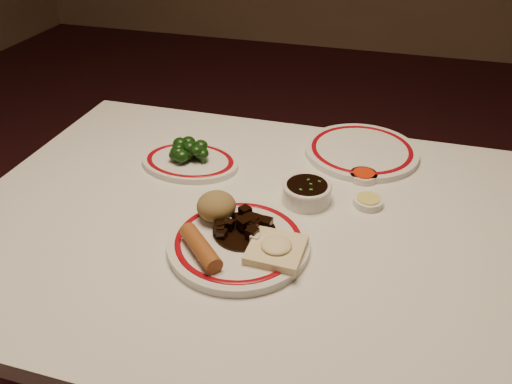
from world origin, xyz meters
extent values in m
cube|color=silver|center=(0.00, 0.00, 0.73)|extent=(1.20, 0.90, 0.04)
cylinder|color=black|center=(-0.54, 0.39, 0.35)|extent=(0.06, 0.06, 0.71)
cylinder|color=black|center=(0.54, 0.39, 0.35)|extent=(0.06, 0.06, 0.71)
cylinder|color=silver|center=(0.01, -0.10, 0.76)|extent=(0.33, 0.33, 0.02)
torus|color=maroon|center=(0.01, -0.10, 0.77)|extent=(0.29, 0.29, 0.00)
ellipsoid|color=olive|center=(-0.05, -0.05, 0.80)|extent=(0.08, 0.08, 0.06)
cylinder|color=#985425|center=(-0.04, -0.16, 0.78)|extent=(0.11, 0.11, 0.03)
cube|color=beige|center=(0.09, -0.12, 0.78)|extent=(0.10, 0.10, 0.02)
ellipsoid|color=beige|center=(0.09, -0.12, 0.79)|extent=(0.06, 0.06, 0.02)
cylinder|color=black|center=(0.01, -0.07, 0.77)|extent=(0.12, 0.12, 0.00)
cube|color=black|center=(-0.03, -0.09, 0.78)|extent=(0.02, 0.02, 0.02)
cube|color=black|center=(0.03, -0.07, 0.78)|extent=(0.03, 0.03, 0.02)
cube|color=black|center=(0.03, -0.06, 0.79)|extent=(0.02, 0.02, 0.02)
cube|color=black|center=(0.02, -0.06, 0.79)|extent=(0.02, 0.02, 0.02)
cube|color=black|center=(0.05, -0.05, 0.78)|extent=(0.02, 0.02, 0.02)
cube|color=black|center=(0.03, -0.07, 0.78)|extent=(0.02, 0.02, 0.02)
cube|color=black|center=(0.03, -0.08, 0.78)|extent=(0.03, 0.03, 0.02)
cube|color=black|center=(-0.02, -0.08, 0.78)|extent=(0.02, 0.02, 0.02)
cube|color=black|center=(0.03, -0.09, 0.78)|extent=(0.03, 0.03, 0.02)
cube|color=black|center=(0.00, -0.04, 0.79)|extent=(0.03, 0.03, 0.02)
cube|color=black|center=(-0.03, -0.08, 0.78)|extent=(0.03, 0.03, 0.02)
cube|color=black|center=(0.02, -0.05, 0.78)|extent=(0.03, 0.03, 0.02)
cube|color=black|center=(-0.02, -0.10, 0.78)|extent=(0.02, 0.02, 0.02)
cube|color=black|center=(0.00, -0.06, 0.78)|extent=(0.02, 0.02, 0.02)
cube|color=black|center=(0.01, -0.07, 0.79)|extent=(0.03, 0.03, 0.02)
cube|color=beige|center=(-0.02, -0.07, 0.78)|extent=(0.02, 0.02, 0.01)
cube|color=beige|center=(0.04, -0.10, 0.78)|extent=(0.02, 0.02, 0.01)
torus|color=maroon|center=(-0.20, 0.16, 0.77)|extent=(0.21, 0.21, 0.00)
cylinder|color=#23471C|center=(-0.21, 0.20, 0.77)|extent=(0.01, 0.01, 0.01)
ellipsoid|color=black|center=(-0.21, 0.20, 0.79)|extent=(0.03, 0.03, 0.03)
cylinder|color=#23471C|center=(-0.20, 0.16, 0.77)|extent=(0.01, 0.01, 0.01)
ellipsoid|color=black|center=(-0.20, 0.16, 0.79)|extent=(0.03, 0.03, 0.03)
cylinder|color=#23471C|center=(-0.21, 0.14, 0.77)|extent=(0.01, 0.01, 0.01)
ellipsoid|color=black|center=(-0.21, 0.14, 0.79)|extent=(0.04, 0.04, 0.03)
cylinder|color=#23471C|center=(-0.23, 0.14, 0.77)|extent=(0.01, 0.01, 0.01)
ellipsoid|color=black|center=(-0.23, 0.14, 0.78)|extent=(0.03, 0.03, 0.02)
cylinder|color=#23471C|center=(-0.21, 0.17, 0.77)|extent=(0.01, 0.01, 0.01)
ellipsoid|color=black|center=(-0.21, 0.17, 0.78)|extent=(0.03, 0.03, 0.03)
cylinder|color=#23471C|center=(-0.24, 0.19, 0.77)|extent=(0.01, 0.01, 0.01)
ellipsoid|color=black|center=(-0.24, 0.19, 0.78)|extent=(0.03, 0.03, 0.02)
cylinder|color=#23471C|center=(-0.18, 0.19, 0.77)|extent=(0.01, 0.01, 0.01)
ellipsoid|color=black|center=(-0.18, 0.19, 0.79)|extent=(0.03, 0.03, 0.03)
cylinder|color=#23471C|center=(-0.22, 0.15, 0.77)|extent=(0.01, 0.01, 0.01)
ellipsoid|color=black|center=(-0.22, 0.15, 0.79)|extent=(0.04, 0.04, 0.03)
cylinder|color=#23471C|center=(-0.17, 0.16, 0.77)|extent=(0.01, 0.01, 0.01)
ellipsoid|color=black|center=(-0.17, 0.16, 0.79)|extent=(0.03, 0.03, 0.03)
cylinder|color=#23471C|center=(-0.17, 0.17, 0.77)|extent=(0.01, 0.01, 0.01)
ellipsoid|color=black|center=(-0.17, 0.17, 0.78)|extent=(0.04, 0.04, 0.03)
cylinder|color=#23471C|center=(-0.16, 0.16, 0.77)|extent=(0.01, 0.01, 0.01)
ellipsoid|color=black|center=(-0.16, 0.16, 0.79)|extent=(0.03, 0.03, 0.02)
cylinder|color=#23471C|center=(-0.18, 0.18, 0.77)|extent=(0.01, 0.01, 0.01)
ellipsoid|color=black|center=(-0.18, 0.18, 0.79)|extent=(0.03, 0.03, 0.03)
cylinder|color=#23471C|center=(-0.21, 0.16, 0.77)|extent=(0.01, 0.01, 0.01)
ellipsoid|color=black|center=(-0.21, 0.16, 0.79)|extent=(0.04, 0.04, 0.03)
ellipsoid|color=black|center=(-0.20, 0.16, 0.79)|extent=(0.02, 0.02, 0.02)
ellipsoid|color=black|center=(-0.22, 0.15, 0.80)|extent=(0.02, 0.02, 0.02)
ellipsoid|color=black|center=(-0.20, 0.16, 0.79)|extent=(0.04, 0.04, 0.03)
ellipsoid|color=black|center=(-0.22, 0.17, 0.80)|extent=(0.03, 0.03, 0.03)
ellipsoid|color=black|center=(-0.19, 0.16, 0.80)|extent=(0.03, 0.03, 0.03)
ellipsoid|color=black|center=(-0.18, 0.16, 0.80)|extent=(0.03, 0.03, 0.02)
cylinder|color=silver|center=(0.10, 0.09, 0.77)|extent=(0.10, 0.10, 0.04)
cylinder|color=black|center=(0.10, 0.09, 0.79)|extent=(0.09, 0.09, 0.00)
cylinder|color=silver|center=(0.21, 0.21, 0.76)|extent=(0.06, 0.06, 0.02)
cylinder|color=red|center=(0.21, 0.21, 0.77)|extent=(0.05, 0.05, 0.00)
cylinder|color=silver|center=(0.23, 0.11, 0.76)|extent=(0.06, 0.06, 0.02)
cylinder|color=#DAC759|center=(0.23, 0.11, 0.77)|extent=(0.05, 0.05, 0.00)
cylinder|color=silver|center=(0.20, 0.33, 0.76)|extent=(0.37, 0.37, 0.02)
torus|color=maroon|center=(0.20, 0.33, 0.77)|extent=(0.32, 0.32, 0.00)
camera|label=1|loc=(0.24, -0.80, 1.37)|focal=35.00mm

